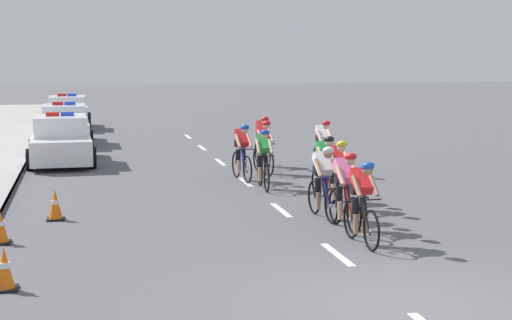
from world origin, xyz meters
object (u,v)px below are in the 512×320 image
Objects in this scene: traffic_cone_near at (0,227)px; police_car_nearest at (61,142)px; traffic_cone_mid at (55,205)px; cyclist_eighth at (264,146)px; traffic_cone_far at (4,269)px; cyclist_seventh at (242,151)px; cyclist_ninth at (263,140)px; cyclist_fourth at (338,173)px; cyclist_fifth at (325,167)px; cyclist_lead at (362,201)px; cyclist_sixth at (263,158)px; cyclist_third at (323,181)px; cyclist_tenth at (323,146)px; police_car_third at (68,114)px; cyclist_second at (345,189)px; police_car_second at (65,126)px.

police_car_nearest is at bearing 85.78° from traffic_cone_near.
cyclist_eighth is at bearing 44.22° from traffic_cone_mid.
cyclist_seventh is at bearing 60.31° from traffic_cone_far.
cyclist_ninth is at bearing 66.16° from cyclist_seventh.
cyclist_fourth is 1.00× the size of cyclist_fifth.
cyclist_seventh is 6.41m from traffic_cone_mid.
cyclist_lead is at bearing -100.63° from cyclist_fourth.
cyclist_sixth is at bearing -102.67° from cyclist_eighth.
cyclist_tenth is at bearing 73.31° from cyclist_third.
cyclist_seventh is 2.81m from cyclist_ninth.
police_car_third reaches higher than cyclist_seventh.
traffic_cone_near is (-0.79, -22.57, -0.37)m from police_car_third.
cyclist_sixth is 2.62m from cyclist_eighth.
cyclist_seventh is at bearing 96.95° from cyclist_second.
cyclist_tenth is (2.49, 0.79, 0.00)m from cyclist_seventh.
police_car_nearest is at bearing 153.06° from cyclist_tenth.
police_car_second reaches higher than cyclist_fifth.
cyclist_seventh is at bearing -73.54° from police_car_third.
cyclist_second is 2.69× the size of traffic_cone_far.
cyclist_seventh reaches higher than traffic_cone_far.
police_car_third is at bearing 105.96° from cyclist_sixth.
traffic_cone_mid is 4.97m from traffic_cone_far.
cyclist_fourth is at bearing -66.86° from police_car_second.
cyclist_fourth is 1.01m from cyclist_fifth.
cyclist_second is 0.39× the size of police_car_nearest.
cyclist_third is 2.69× the size of traffic_cone_near.
police_car_second reaches higher than cyclist_lead.
police_car_second is 6.92× the size of traffic_cone_mid.
cyclist_seventh is 0.39× the size of police_car_nearest.
cyclist_fifth is 1.00× the size of cyclist_seventh.
police_car_nearest and police_car_second have the same top height.
cyclist_sixth is at bearing 95.85° from cyclist_third.
cyclist_lead is at bearing -77.12° from police_car_third.
cyclist_lead and cyclist_second have the same top height.
cyclist_lead is 2.69× the size of traffic_cone_far.
cyclist_ninth is 1.00× the size of cyclist_tenth.
cyclist_fifth is 3.57m from cyclist_seventh.
cyclist_second is 6.41m from traffic_cone_near.
cyclist_tenth is (2.23, 2.24, 0.00)m from cyclist_sixth.
traffic_cone_near is at bearing -127.47° from cyclist_ninth.
cyclist_third is (-0.12, 1.06, 0.00)m from cyclist_second.
cyclist_sixth is at bearing 29.76° from traffic_cone_mid.
cyclist_eighth reaches higher than traffic_cone_far.
police_car_nearest is (-5.96, 1.93, -0.11)m from cyclist_ninth.
cyclist_tenth is 2.69× the size of traffic_cone_near.
traffic_cone_far is (-5.53, -7.79, -0.48)m from cyclist_sixth.
cyclist_tenth reaches higher than traffic_cone_mid.
cyclist_second is 0.39× the size of police_car_third.
cyclist_eighth is 1.00× the size of cyclist_ninth.
cyclist_seventh and cyclist_eighth have the same top height.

